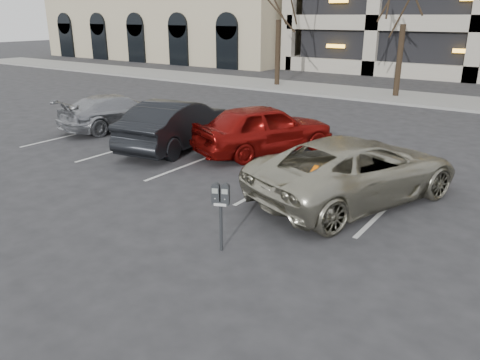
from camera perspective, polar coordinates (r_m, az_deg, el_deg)
ground at (r=9.90m, az=6.93°, el=-4.36°), size 140.00×140.00×0.00m
sidewalk at (r=24.72m, az=25.09°, el=8.54°), size 80.00×4.00×0.12m
stall_lines at (r=12.41m, az=6.31°, el=0.69°), size 16.90×5.20×0.00m
parking_meter at (r=8.07m, az=-2.38°, el=-2.51°), size 0.34×0.24×1.25m
suv_silver at (r=10.79m, az=13.96°, el=1.29°), size 4.07×5.67×1.44m
car_red at (r=14.21m, az=2.97°, el=6.31°), size 3.41×4.74×1.50m
car_dark at (r=14.92m, az=-7.62°, el=6.82°), size 2.28×4.77×1.51m
car_silver at (r=17.97m, az=-14.70°, el=8.09°), size 2.42×4.55×1.25m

